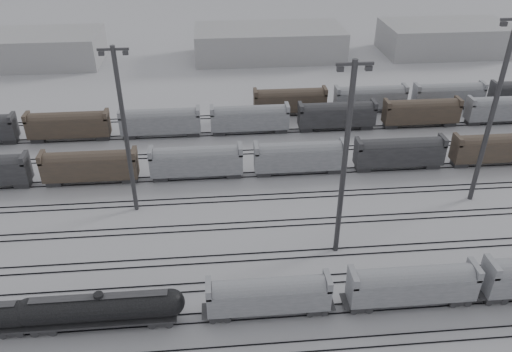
{
  "coord_description": "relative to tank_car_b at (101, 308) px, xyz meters",
  "views": [
    {
      "loc": [
        -5.7,
        -39.4,
        42.91
      ],
      "look_at": [
        0.12,
        24.97,
        4.0
      ],
      "focal_mm": 35.0,
      "sensor_mm": 36.0,
      "label": 1
    }
  ],
  "objects": [
    {
      "name": "tank_car_b",
      "position": [
        0.0,
        0.0,
        0.0
      ],
      "size": [
        18.17,
        3.03,
        4.49
      ],
      "color": "#232325",
      "rests_on": "ground"
    },
    {
      "name": "warehouse_right",
      "position": [
        78.98,
        94.0,
        1.4
      ],
      "size": [
        35.0,
        18.0,
        8.0
      ],
      "primitive_type": "cube",
      "color": "gray",
      "rests_on": "ground"
    },
    {
      "name": "bg_string_near",
      "position": [
        26.98,
        31.0,
        0.2
      ],
      "size": [
        151.0,
        3.0,
        5.6
      ],
      "color": "gray",
      "rests_on": "ground"
    },
    {
      "name": "light_mast_b",
      "position": [
        0.97,
        22.62,
        10.57
      ],
      "size": [
        3.97,
        0.64,
        24.83
      ],
      "color": "#38383A",
      "rests_on": "ground"
    },
    {
      "name": "tracks",
      "position": [
        18.98,
        16.5,
        -2.52
      ],
      "size": [
        220.0,
        71.5,
        0.16
      ],
      "color": "black",
      "rests_on": "ground"
    },
    {
      "name": "warehouse_mid",
      "position": [
        28.98,
        94.0,
        1.4
      ],
      "size": [
        40.0,
        18.0,
        8.0
      ],
      "primitive_type": "cube",
      "color": "gray",
      "rests_on": "ground"
    },
    {
      "name": "light_mast_d",
      "position": [
        52.19,
        20.84,
        12.21
      ],
      "size": [
        4.47,
        0.71,
        27.92
      ],
      "color": "#38383A",
      "rests_on": "ground"
    },
    {
      "name": "ground",
      "position": [
        18.98,
        -1.0,
        -2.6
      ],
      "size": [
        900.0,
        900.0,
        0.0
      ],
      "primitive_type": "plane",
      "color": "#B8B8BD",
      "rests_on": "ground"
    },
    {
      "name": "hopper_car_a",
      "position": [
        18.34,
        0.0,
        0.46
      ],
      "size": [
        13.84,
        2.75,
        4.95
      ],
      "color": "#232325",
      "rests_on": "ground"
    },
    {
      "name": "light_mast_c",
      "position": [
        28.58,
        10.54,
        11.27
      ],
      "size": [
        4.18,
        0.67,
        26.14
      ],
      "color": "#38383A",
      "rests_on": "ground"
    },
    {
      "name": "hopper_car_b",
      "position": [
        34.8,
        0.0,
        0.66
      ],
      "size": [
        14.73,
        2.93,
        5.27
      ],
      "color": "#232325",
      "rests_on": "ground"
    },
    {
      "name": "warehouse_left",
      "position": [
        -41.02,
        94.0,
        1.4
      ],
      "size": [
        50.0,
        18.0,
        8.0
      ],
      "primitive_type": "cube",
      "color": "gray",
      "rests_on": "ground"
    },
    {
      "name": "bg_string_mid",
      "position": [
        36.98,
        47.0,
        0.2
      ],
      "size": [
        151.0,
        3.0,
        5.6
      ],
      "color": "#232325",
      "rests_on": "ground"
    },
    {
      "name": "bg_string_far",
      "position": [
        54.48,
        55.0,
        0.2
      ],
      "size": [
        66.0,
        3.0,
        5.6
      ],
      "color": "#493B2E",
      "rests_on": "ground"
    }
  ]
}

